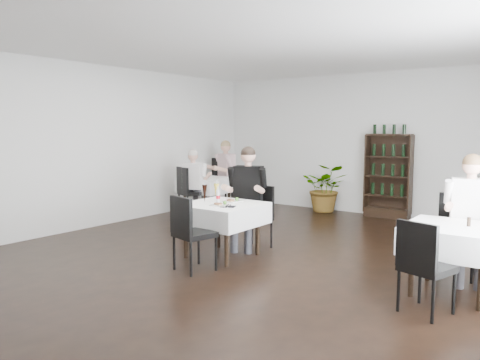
% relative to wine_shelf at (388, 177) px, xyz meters
% --- Properties ---
extents(room_shell, '(9.00, 9.00, 9.00)m').
position_rel_wine_shelf_xyz_m(room_shell, '(-0.60, -4.31, 0.65)').
color(room_shell, black).
rests_on(room_shell, ground).
extents(wine_shelf, '(0.90, 0.28, 1.75)m').
position_rel_wine_shelf_xyz_m(wine_shelf, '(0.00, 0.00, 0.00)').
color(wine_shelf, black).
rests_on(wine_shelf, ground).
extents(main_table, '(1.03, 1.03, 0.77)m').
position_rel_wine_shelf_xyz_m(main_table, '(-0.90, -4.31, -0.23)').
color(main_table, black).
rests_on(main_table, ground).
extents(left_table, '(0.98, 0.98, 0.77)m').
position_rel_wine_shelf_xyz_m(left_table, '(-3.30, -1.81, -0.23)').
color(left_table, black).
rests_on(left_table, ground).
extents(right_table, '(0.98, 0.98, 0.77)m').
position_rel_wine_shelf_xyz_m(right_table, '(2.10, -4.01, -0.23)').
color(right_table, black).
rests_on(right_table, ground).
extents(potted_tree, '(1.14, 1.05, 1.06)m').
position_rel_wine_shelf_xyz_m(potted_tree, '(-1.32, -0.11, -0.32)').
color(potted_tree, '#235C1F').
rests_on(potted_tree, ground).
extents(main_chair_far, '(0.46, 0.46, 0.95)m').
position_rel_wine_shelf_xyz_m(main_chair_far, '(-0.79, -3.59, -0.30)').
color(main_chair_far, black).
rests_on(main_chair_far, ground).
extents(main_chair_near, '(0.54, 0.54, 0.98)m').
position_rel_wine_shelf_xyz_m(main_chair_near, '(-0.80, -5.11, -0.29)').
color(main_chair_near, black).
rests_on(main_chair_near, ground).
extents(left_chair_far, '(0.67, 0.67, 1.15)m').
position_rel_wine_shelf_xyz_m(left_chair_far, '(-3.47, -1.13, -0.19)').
color(left_chair_far, black).
rests_on(left_chair_far, ground).
extents(left_chair_near, '(0.62, 0.62, 1.04)m').
position_rel_wine_shelf_xyz_m(left_chair_near, '(-3.32, -2.39, -0.25)').
color(left_chair_near, black).
rests_on(left_chair_near, ground).
extents(right_chair_far, '(0.52, 0.52, 1.01)m').
position_rel_wine_shelf_xyz_m(right_chair_far, '(1.98, -3.24, -0.27)').
color(right_chair_far, black).
rests_on(right_chair_far, ground).
extents(right_chair_near, '(0.54, 0.54, 0.94)m').
position_rel_wine_shelf_xyz_m(right_chair_near, '(1.99, -4.81, -0.31)').
color(right_chair_near, black).
rests_on(right_chair_near, ground).
extents(diner_main, '(0.67, 0.72, 1.56)m').
position_rel_wine_shelf_xyz_m(diner_main, '(-0.90, -3.71, 0.06)').
color(diner_main, '#424249').
rests_on(diner_main, ground).
extents(diner_left_far, '(0.70, 0.73, 1.56)m').
position_rel_wine_shelf_xyz_m(diner_left_far, '(-3.39, -1.15, 0.06)').
color(diner_left_far, '#424249').
rests_on(diner_left_far, ground).
extents(diner_left_near, '(0.60, 0.64, 1.40)m').
position_rel_wine_shelf_xyz_m(diner_left_near, '(-3.23, -2.30, -0.03)').
color(diner_left_near, '#424249').
rests_on(diner_left_near, ground).
extents(diner_right_far, '(0.64, 0.67, 1.53)m').
position_rel_wine_shelf_xyz_m(diner_right_far, '(2.15, -3.44, 0.04)').
color(diner_right_far, '#424249').
rests_on(diner_right_far, ground).
extents(plate_far, '(0.24, 0.24, 0.07)m').
position_rel_wine_shelf_xyz_m(plate_far, '(-0.86, -4.12, -0.06)').
color(plate_far, white).
rests_on(plate_far, main_table).
extents(plate_near, '(0.24, 0.24, 0.07)m').
position_rel_wine_shelf_xyz_m(plate_near, '(-0.80, -4.48, -0.06)').
color(plate_near, white).
rests_on(plate_near, main_table).
extents(pilsner_dark, '(0.07, 0.07, 0.32)m').
position_rel_wine_shelf_xyz_m(pilsner_dark, '(-1.16, -4.39, 0.05)').
color(pilsner_dark, black).
rests_on(pilsner_dark, main_table).
extents(pilsner_lager, '(0.08, 0.08, 0.32)m').
position_rel_wine_shelf_xyz_m(pilsner_lager, '(-1.10, -4.19, 0.06)').
color(pilsner_lager, gold).
rests_on(pilsner_lager, main_table).
extents(coke_bottle, '(0.06, 0.06, 0.23)m').
position_rel_wine_shelf_xyz_m(coke_bottle, '(-0.99, -4.28, 0.02)').
color(coke_bottle, silver).
rests_on(coke_bottle, main_table).
extents(napkin_cutlery, '(0.23, 0.21, 0.02)m').
position_rel_wine_shelf_xyz_m(napkin_cutlery, '(-0.65, -4.50, -0.07)').
color(napkin_cutlery, black).
rests_on(napkin_cutlery, main_table).
extents(pepper_mill, '(0.05, 0.05, 0.10)m').
position_rel_wine_shelf_xyz_m(pepper_mill, '(2.23, -3.95, -0.03)').
color(pepper_mill, black).
rests_on(pepper_mill, right_table).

